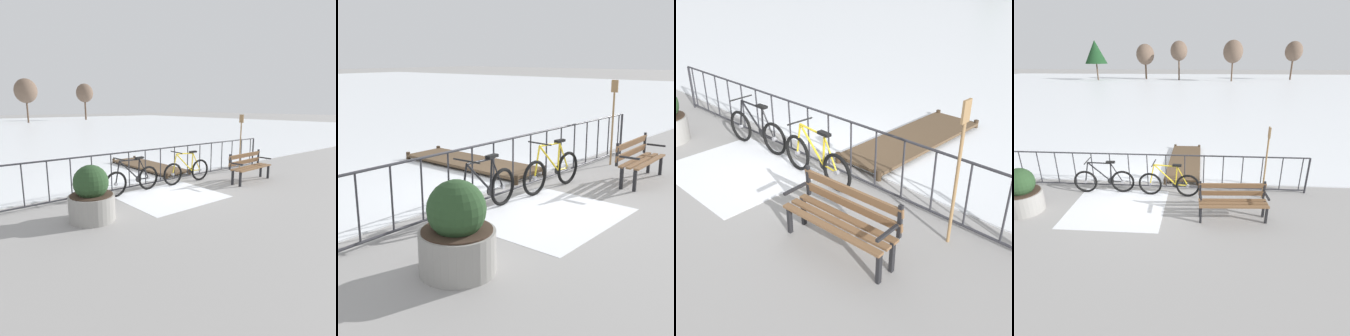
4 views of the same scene
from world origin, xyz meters
The scene contains 9 objects.
ground_plane centered at (0.00, 0.00, 0.00)m, with size 160.00×160.00×0.00m, color gray.
snow_patch centered at (-0.58, -1.20, 0.00)m, with size 2.42×2.03×0.01m, color white.
railing_fence centered at (0.00, 0.00, 0.56)m, with size 9.06×0.06×1.07m.
bicycle_near_railing centered at (0.67, -0.42, 0.37)m, with size 1.71×0.52×0.97m.
bicycle_second centered at (-1.18, -0.34, 0.37)m, with size 1.71×0.52×0.97m.
park_bench centered at (2.30, -1.44, 0.51)m, with size 1.62×0.57×0.89m.
planter_with_shrub centered at (-2.86, -1.47, 0.49)m, with size 0.92×0.92×1.13m.
oar_upright centered at (3.23, -0.37, 1.14)m, with size 0.04×0.16×1.98m.
wooden_dock centered at (0.96, 2.00, 0.12)m, with size 1.10×3.51×0.20m.
Camera 2 is at (-6.22, -5.01, 2.50)m, focal length 47.46 mm.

